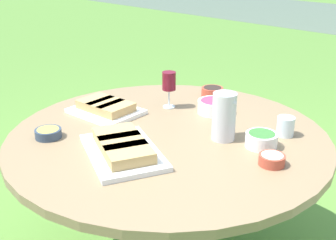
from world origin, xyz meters
name	(u,v)px	position (x,y,z in m)	size (l,w,h in m)	color
dining_table	(168,154)	(0.00, 0.00, 0.60)	(1.36, 1.36, 0.70)	#4C4C51
water_pitcher	(224,116)	(0.20, 0.12, 0.80)	(0.10, 0.10, 0.20)	silver
wine_glass	(169,82)	(-0.22, 0.22, 0.83)	(0.07, 0.07, 0.18)	silver
platter_bread_main	(123,148)	(0.02, -0.26, 0.73)	(0.46, 0.39, 0.06)	white
platter_charcuterie	(106,108)	(-0.37, -0.05, 0.73)	(0.34, 0.27, 0.06)	white
bowl_fries	(48,133)	(-0.32, -0.38, 0.72)	(0.11, 0.11, 0.04)	#334256
bowl_salad	(261,139)	(0.36, 0.17, 0.74)	(0.13, 0.13, 0.06)	white
bowl_olives	(212,92)	(-0.16, 0.50, 0.73)	(0.11, 0.11, 0.05)	#B74733
bowl_dip_red	(214,106)	(-0.01, 0.32, 0.74)	(0.16, 0.16, 0.06)	white
bowl_dip_cream	(272,159)	(0.47, 0.07, 0.73)	(0.10, 0.10, 0.04)	#B74733
cup_water_near	(286,126)	(0.37, 0.33, 0.74)	(0.07, 0.07, 0.08)	silver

